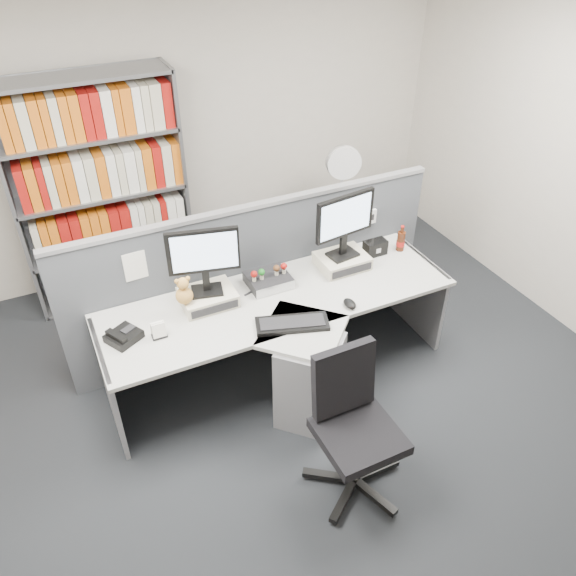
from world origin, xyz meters
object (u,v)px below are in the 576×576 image
desktop_pc (268,280)px  keyboard (292,324)px  speaker (375,248)px  desk_fan (343,167)px  desk (291,344)px  cola_bottle (401,241)px  filing_cabinet (339,231)px  office_chair (353,421)px  desk_calendar (159,331)px  monitor_left (204,256)px  mouse (350,304)px  shelving_unit (102,197)px  desk_phone (123,336)px  monitor_right (345,221)px

desktop_pc → keyboard: bearing=-95.4°
keyboard → desktop_pc: bearing=84.6°
speaker → desk_fan: size_ratio=0.34×
desk → cola_bottle: (1.17, 0.39, 0.35)m
desk → filing_cabinet: desk is taller
desk → speaker: 1.09m
filing_cabinet → office_chair: bearing=-118.0°
speaker → desk_fan: bearing=75.6°
keyboard → desk: bearing=66.9°
desk_calendar → desk_fan: bearing=30.4°
office_chair → speaker: bearing=53.5°
desk_calendar → monitor_left: bearing=26.9°
mouse → speaker: speaker is taller
desk → shelving_unit: shelving_unit is taller
monitor_left → desktop_pc: 0.60m
desktop_pc → mouse: desktop_pc is taller
office_chair → cola_bottle: bearing=46.9°
mouse → filing_cabinet: 1.72m
office_chair → keyboard: bearing=92.8°
desk → speaker: (0.95, 0.42, 0.32)m
monitor_left → office_chair: monitor_left is taller
mouse → desk: bearing=168.7°
filing_cabinet → desk_fan: bearing=-90.0°
monitor_left → cola_bottle: (1.65, 0.00, -0.32)m
cola_bottle → shelving_unit: bearing=144.8°
desk_phone → speaker: size_ratio=1.44×
keyboard → filing_cabinet: keyboard is taller
cola_bottle → office_chair: (-1.17, -1.26, -0.28)m
monitor_left → filing_cabinet: bearing=31.2°
desk → monitor_right: monitor_right is taller
shelving_unit → desk_fan: bearing=-12.1°
desk_calendar → office_chair: office_chair is taller
desk_phone → office_chair: bearing=-45.1°
mouse → filing_cabinet: bearing=62.3°
desktop_pc → speaker: bearing=1.2°
desk_fan → monitor_right: bearing=-119.6°
desk → desktop_pc: 0.51m
desk_phone → desk_fan: bearing=26.6°
speaker → cola_bottle: (0.22, -0.04, 0.02)m
desk_calendar → desk: bearing=-11.0°
desk_phone → desk: bearing=-12.3°
filing_cabinet → desk: bearing=-130.6°
monitor_right → mouse: size_ratio=4.16×
keyboard → desk_calendar: bearing=162.1°
monitor_right → speaker: monitor_right is taller
desk_fan → desktop_pc: bearing=-140.2°
cola_bottle → keyboard: bearing=-158.1°
monitor_left → cola_bottle: size_ratio=2.25×
desk_phone → mouse: bearing=-12.1°
office_chair → desk: bearing=89.7°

